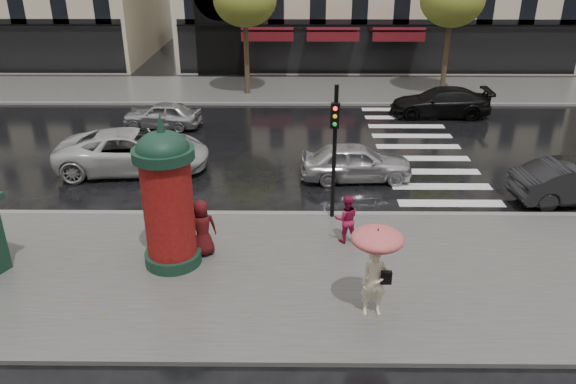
{
  "coord_description": "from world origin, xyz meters",
  "views": [
    {
      "loc": [
        0.58,
        -13.27,
        8.41
      ],
      "look_at": [
        0.45,
        1.5,
        1.57
      ],
      "focal_mm": 35.0,
      "sensor_mm": 36.0,
      "label": 1
    }
  ],
  "objects_px": {
    "car_silver": "(356,162)",
    "man_burgundy": "(202,228)",
    "car_white": "(133,151)",
    "car_far_silver": "(162,115)",
    "morris_column": "(167,195)",
    "traffic_light": "(335,141)",
    "car_darkgrey": "(576,182)",
    "car_black": "(440,102)",
    "woman_red": "(346,219)",
    "woman_umbrella": "(376,258)"
  },
  "relations": [
    {
      "from": "woman_red",
      "to": "car_black",
      "type": "xyz_separation_m",
      "value": [
        5.8,
        12.93,
        -0.14
      ]
    },
    {
      "from": "woman_red",
      "to": "morris_column",
      "type": "height_order",
      "value": "morris_column"
    },
    {
      "from": "traffic_light",
      "to": "car_white",
      "type": "xyz_separation_m",
      "value": [
        -7.38,
        4.14,
        -1.92
      ]
    },
    {
      "from": "morris_column",
      "to": "woman_umbrella",
      "type": "bearing_deg",
      "value": -23.36
    },
    {
      "from": "morris_column",
      "to": "traffic_light",
      "type": "relative_size",
      "value": 1.0
    },
    {
      "from": "car_white",
      "to": "car_black",
      "type": "xyz_separation_m",
      "value": [
        13.48,
        7.27,
        -0.09
      ]
    },
    {
      "from": "woman_red",
      "to": "car_black",
      "type": "relative_size",
      "value": 0.3
    },
    {
      "from": "woman_red",
      "to": "car_silver",
      "type": "height_order",
      "value": "woman_red"
    },
    {
      "from": "car_far_silver",
      "to": "woman_umbrella",
      "type": "bearing_deg",
      "value": 36.92
    },
    {
      "from": "woman_red",
      "to": "car_far_silver",
      "type": "xyz_separation_m",
      "value": [
        -7.71,
        10.93,
        -0.23
      ]
    },
    {
      "from": "morris_column",
      "to": "car_white",
      "type": "relative_size",
      "value": 0.75
    },
    {
      "from": "car_white",
      "to": "car_far_silver",
      "type": "bearing_deg",
      "value": -4.02
    },
    {
      "from": "woman_red",
      "to": "car_silver",
      "type": "distance_m",
      "value": 4.93
    },
    {
      "from": "car_silver",
      "to": "car_white",
      "type": "relative_size",
      "value": 0.72
    },
    {
      "from": "woman_red",
      "to": "traffic_light",
      "type": "bearing_deg",
      "value": -81.61
    },
    {
      "from": "woman_umbrella",
      "to": "car_darkgrey",
      "type": "xyz_separation_m",
      "value": [
        7.71,
        6.45,
        -0.93
      ]
    },
    {
      "from": "man_burgundy",
      "to": "car_far_silver",
      "type": "xyz_separation_m",
      "value": [
        -3.64,
        11.7,
        -0.32
      ]
    },
    {
      "from": "car_silver",
      "to": "car_black",
      "type": "xyz_separation_m",
      "value": [
        5.02,
        8.06,
        0.01
      ]
    },
    {
      "from": "car_silver",
      "to": "car_white",
      "type": "bearing_deg",
      "value": 81.84
    },
    {
      "from": "man_burgundy",
      "to": "car_black",
      "type": "height_order",
      "value": "man_burgundy"
    },
    {
      "from": "woman_umbrella",
      "to": "woman_red",
      "type": "bearing_deg",
      "value": 95.84
    },
    {
      "from": "car_silver",
      "to": "car_darkgrey",
      "type": "xyz_separation_m",
      "value": [
        7.28,
        -1.86,
        0.02
      ]
    },
    {
      "from": "woman_umbrella",
      "to": "woman_red",
      "type": "xyz_separation_m",
      "value": [
        -0.35,
        3.45,
        -0.8
      ]
    },
    {
      "from": "car_white",
      "to": "car_far_silver",
      "type": "relative_size",
      "value": 1.57
    },
    {
      "from": "car_far_silver",
      "to": "car_darkgrey",
      "type": "bearing_deg",
      "value": 70.96
    },
    {
      "from": "car_silver",
      "to": "car_darkgrey",
      "type": "distance_m",
      "value": 7.52
    },
    {
      "from": "woman_red",
      "to": "man_burgundy",
      "type": "bearing_deg",
      "value": 7.72
    },
    {
      "from": "car_darkgrey",
      "to": "car_far_silver",
      "type": "xyz_separation_m",
      "value": [
        -15.77,
        7.93,
        -0.09
      ]
    },
    {
      "from": "man_burgundy",
      "to": "traffic_light",
      "type": "relative_size",
      "value": 0.39
    },
    {
      "from": "car_silver",
      "to": "man_burgundy",
      "type": "bearing_deg",
      "value": 136.43
    },
    {
      "from": "man_burgundy",
      "to": "car_silver",
      "type": "distance_m",
      "value": 7.44
    },
    {
      "from": "car_silver",
      "to": "woman_red",
      "type": "bearing_deg",
      "value": 168.06
    },
    {
      "from": "traffic_light",
      "to": "car_silver",
      "type": "height_order",
      "value": "traffic_light"
    },
    {
      "from": "woman_umbrella",
      "to": "traffic_light",
      "type": "bearing_deg",
      "value": 97.53
    },
    {
      "from": "woman_umbrella",
      "to": "car_black",
      "type": "relative_size",
      "value": 0.48
    },
    {
      "from": "traffic_light",
      "to": "car_far_silver",
      "type": "relative_size",
      "value": 1.17
    },
    {
      "from": "morris_column",
      "to": "car_far_silver",
      "type": "distance_m",
      "value": 12.56
    },
    {
      "from": "man_burgundy",
      "to": "car_silver",
      "type": "bearing_deg",
      "value": -147.91
    },
    {
      "from": "car_black",
      "to": "car_far_silver",
      "type": "bearing_deg",
      "value": -80.27
    },
    {
      "from": "morris_column",
      "to": "man_burgundy",
      "type": "bearing_deg",
      "value": 29.25
    },
    {
      "from": "man_burgundy",
      "to": "car_silver",
      "type": "xyz_separation_m",
      "value": [
        4.86,
        5.64,
        -0.25
      ]
    },
    {
      "from": "car_silver",
      "to": "car_black",
      "type": "height_order",
      "value": "car_black"
    },
    {
      "from": "man_burgundy",
      "to": "morris_column",
      "type": "bearing_deg",
      "value": 12.08
    },
    {
      "from": "morris_column",
      "to": "car_far_silver",
      "type": "height_order",
      "value": "morris_column"
    },
    {
      "from": "morris_column",
      "to": "car_white",
      "type": "xyz_separation_m",
      "value": [
        -2.83,
        6.86,
        -1.37
      ]
    },
    {
      "from": "morris_column",
      "to": "car_far_silver",
      "type": "xyz_separation_m",
      "value": [
        -2.86,
        12.13,
        -1.54
      ]
    },
    {
      "from": "woman_umbrella",
      "to": "car_darkgrey",
      "type": "height_order",
      "value": "woman_umbrella"
    },
    {
      "from": "car_silver",
      "to": "car_darkgrey",
      "type": "height_order",
      "value": "car_darkgrey"
    },
    {
      "from": "traffic_light",
      "to": "car_darkgrey",
      "type": "height_order",
      "value": "traffic_light"
    },
    {
      "from": "car_white",
      "to": "car_silver",
      "type": "bearing_deg",
      "value": -99.68
    }
  ]
}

